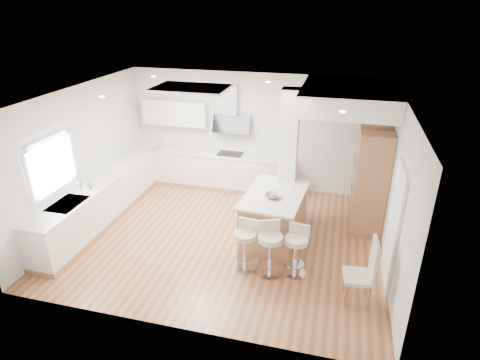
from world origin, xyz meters
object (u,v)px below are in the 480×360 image
(bar_stool_b, at_px, (270,246))
(bar_stool_c, at_px, (296,248))
(peninsula, at_px, (274,216))
(bar_stool_a, at_px, (246,243))
(dining_chair, at_px, (366,270))

(bar_stool_b, relative_size, bar_stool_c, 1.06)
(peninsula, distance_m, bar_stool_c, 1.14)
(bar_stool_a, bearing_deg, bar_stool_c, 11.25)
(bar_stool_a, relative_size, dining_chair, 0.82)
(bar_stool_c, distance_m, dining_chair, 1.18)
(bar_stool_c, bearing_deg, bar_stool_a, -165.16)
(bar_stool_a, height_order, bar_stool_c, same)
(peninsula, distance_m, bar_stool_a, 1.10)
(peninsula, bearing_deg, bar_stool_c, -56.31)
(bar_stool_a, relative_size, bar_stool_c, 1.00)
(bar_stool_a, xyz_separation_m, bar_stool_b, (0.43, -0.05, 0.03))
(peninsula, relative_size, bar_stool_a, 1.85)
(bar_stool_c, relative_size, dining_chair, 0.82)
(bar_stool_c, bearing_deg, dining_chair, -10.91)
(peninsula, xyz_separation_m, bar_stool_a, (-0.31, -1.05, 0.02))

